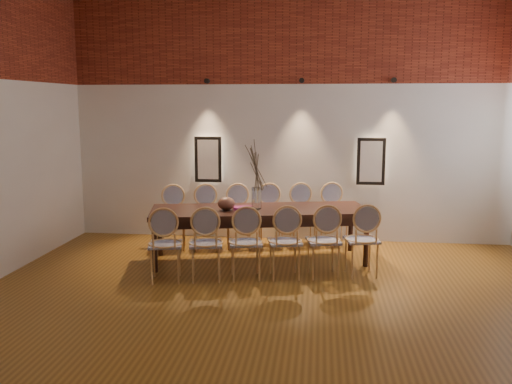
# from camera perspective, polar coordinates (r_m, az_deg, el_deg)

# --- Properties ---
(floor) EXTENTS (7.00, 7.00, 0.02)m
(floor) POSITION_cam_1_polar(r_m,az_deg,el_deg) (5.65, 1.11, -13.71)
(floor) COLOR #8C5A1D
(floor) RESTS_ON ground
(wall_back) EXTENTS (7.00, 0.10, 4.00)m
(wall_back) POSITION_cam_1_polar(r_m,az_deg,el_deg) (8.74, 3.50, 7.99)
(wall_back) COLOR silver
(wall_back) RESTS_ON ground
(wall_front) EXTENTS (7.00, 0.10, 4.00)m
(wall_front) POSITION_cam_1_polar(r_m,az_deg,el_deg) (1.72, -10.60, 2.52)
(wall_front) COLOR silver
(wall_front) RESTS_ON ground
(brick_band_back) EXTENTS (7.00, 0.02, 1.50)m
(brick_band_back) POSITION_cam_1_polar(r_m,az_deg,el_deg) (8.73, 3.55, 16.20)
(brick_band_back) COLOR maroon
(brick_band_back) RESTS_ON ground
(niche_left) EXTENTS (0.36, 0.06, 0.66)m
(niche_left) POSITION_cam_1_polar(r_m,az_deg,el_deg) (8.86, -5.03, 3.45)
(niche_left) COLOR #FFEAC6
(niche_left) RESTS_ON wall_back
(niche_right) EXTENTS (0.36, 0.06, 0.66)m
(niche_right) POSITION_cam_1_polar(r_m,az_deg,el_deg) (8.71, 12.00, 3.18)
(niche_right) COLOR #FFEAC6
(niche_right) RESTS_ON wall_back
(spot_fixture_left) EXTENTS (0.08, 0.10, 0.08)m
(spot_fixture_left) POSITION_cam_1_polar(r_m,az_deg,el_deg) (8.79, -5.18, 11.56)
(spot_fixture_left) COLOR black
(spot_fixture_left) RESTS_ON wall_back
(spot_fixture_mid) EXTENTS (0.08, 0.10, 0.08)m
(spot_fixture_mid) POSITION_cam_1_polar(r_m,az_deg,el_deg) (8.61, 4.84, 11.61)
(spot_fixture_mid) COLOR black
(spot_fixture_mid) RESTS_ON wall_back
(spot_fixture_right) EXTENTS (0.08, 0.10, 0.08)m
(spot_fixture_right) POSITION_cam_1_polar(r_m,az_deg,el_deg) (8.67, 14.31, 11.35)
(spot_fixture_right) COLOR black
(spot_fixture_right) RESTS_ON wall_back
(dining_table) EXTENTS (3.13, 1.56, 0.75)m
(dining_table) POSITION_cam_1_polar(r_m,az_deg,el_deg) (7.63, 0.36, -4.53)
(dining_table) COLOR black
(dining_table) RESTS_ON floor
(chair_near_a) EXTENTS (0.52, 0.52, 0.94)m
(chair_near_a) POSITION_cam_1_polar(r_m,az_deg,el_deg) (6.85, -9.51, -5.43)
(chair_near_a) COLOR tan
(chair_near_a) RESTS_ON floor
(chair_near_b) EXTENTS (0.52, 0.52, 0.94)m
(chair_near_b) POSITION_cam_1_polar(r_m,az_deg,el_deg) (6.83, -5.31, -5.39)
(chair_near_b) COLOR tan
(chair_near_b) RESTS_ON floor
(chair_near_c) EXTENTS (0.52, 0.52, 0.94)m
(chair_near_c) POSITION_cam_1_polar(r_m,az_deg,el_deg) (6.85, -1.11, -5.32)
(chair_near_c) COLOR tan
(chair_near_c) RESTS_ON floor
(chair_near_d) EXTENTS (0.52, 0.52, 0.94)m
(chair_near_d) POSITION_cam_1_polar(r_m,az_deg,el_deg) (6.90, 3.04, -5.22)
(chair_near_d) COLOR tan
(chair_near_d) RESTS_ON floor
(chair_near_e) EXTENTS (0.52, 0.52, 0.94)m
(chair_near_e) POSITION_cam_1_polar(r_m,az_deg,el_deg) (6.99, 7.12, -5.09)
(chair_near_e) COLOR tan
(chair_near_e) RESTS_ON floor
(chair_near_f) EXTENTS (0.52, 0.52, 0.94)m
(chair_near_f) POSITION_cam_1_polar(r_m,az_deg,el_deg) (7.11, 11.07, -4.94)
(chair_near_f) COLOR tan
(chair_near_f) RESTS_ON floor
(chair_far_a) EXTENTS (0.52, 0.52, 0.94)m
(chair_far_a) POSITION_cam_1_polar(r_m,az_deg,el_deg) (8.33, -8.74, -2.78)
(chair_far_a) COLOR tan
(chair_far_a) RESTS_ON floor
(chair_far_b) EXTENTS (0.52, 0.52, 0.94)m
(chair_far_b) POSITION_cam_1_polar(r_m,az_deg,el_deg) (8.31, -5.30, -2.73)
(chair_far_b) COLOR tan
(chair_far_b) RESTS_ON floor
(chair_far_c) EXTENTS (0.52, 0.52, 0.94)m
(chair_far_c) POSITION_cam_1_polar(r_m,az_deg,el_deg) (8.33, -1.86, -2.68)
(chair_far_c) COLOR tan
(chair_far_c) RESTS_ON floor
(chair_far_d) EXTENTS (0.52, 0.52, 0.94)m
(chair_far_d) POSITION_cam_1_polar(r_m,az_deg,el_deg) (8.37, 1.56, -2.62)
(chair_far_d) COLOR tan
(chair_far_d) RESTS_ON floor
(chair_far_e) EXTENTS (0.52, 0.52, 0.94)m
(chair_far_e) POSITION_cam_1_polar(r_m,az_deg,el_deg) (8.44, 4.93, -2.54)
(chair_far_e) COLOR tan
(chair_far_e) RESTS_ON floor
(chair_far_f) EXTENTS (0.52, 0.52, 0.94)m
(chair_far_f) POSITION_cam_1_polar(r_m,az_deg,el_deg) (8.54, 8.23, -2.47)
(chair_far_f) COLOR tan
(chair_far_f) RESTS_ON floor
(vase) EXTENTS (0.14, 0.14, 0.30)m
(vase) POSITION_cam_1_polar(r_m,az_deg,el_deg) (7.51, 0.05, -0.64)
(vase) COLOR silver
(vase) RESTS_ON dining_table
(dried_branches) EXTENTS (0.50, 0.50, 0.70)m
(dried_branches) POSITION_cam_1_polar(r_m,az_deg,el_deg) (7.45, 0.05, 2.77)
(dried_branches) COLOR #463A28
(dried_branches) RESTS_ON vase
(bowl) EXTENTS (0.24, 0.24, 0.18)m
(bowl) POSITION_cam_1_polar(r_m,az_deg,el_deg) (7.45, -3.13, -1.21)
(bowl) COLOR brown
(bowl) RESTS_ON dining_table
(book) EXTENTS (0.29, 0.23, 0.03)m
(book) POSITION_cam_1_polar(r_m,az_deg,el_deg) (7.53, -1.40, -1.67)
(book) COLOR #83185B
(book) RESTS_ON dining_table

